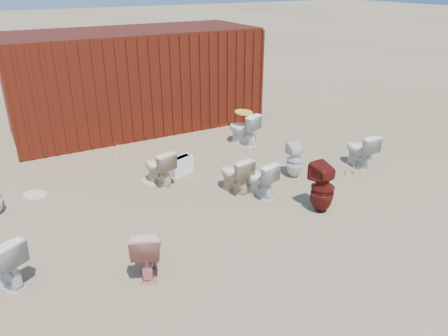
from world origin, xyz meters
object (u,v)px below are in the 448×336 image
toilet_front_pink (147,249)px  toilet_front_e (361,150)px  toilet_back_beige_left (159,167)px  toilet_front_c (259,179)px  shipping_container (135,79)px  loose_tank (181,166)px  toilet_front_maroon (323,188)px  toilet_back_yellowlid (243,129)px  toilet_back_beige_right (235,174)px  toilet_front_a (0,261)px  toilet_back_e (295,160)px

toilet_front_pink → toilet_front_e: (4.99, 1.22, 0.01)m
toilet_front_pink → toilet_back_beige_left: 2.63m
toilet_front_c → shipping_container: bearing=-98.0°
toilet_front_e → loose_tank: toilet_front_e is taller
toilet_front_c → loose_tank: size_ratio=1.36×
toilet_front_maroon → toilet_back_yellowlid: bearing=-102.0°
toilet_front_maroon → shipping_container: bearing=-82.3°
toilet_back_beige_left → shipping_container: bearing=-116.5°
toilet_front_e → loose_tank: bearing=-21.9°
toilet_front_maroon → toilet_back_beige_right: bearing=-58.9°
toilet_front_a → toilet_front_c: bearing=156.1°
toilet_back_beige_left → toilet_back_e: size_ratio=1.00×
toilet_back_beige_right → toilet_front_c: bearing=119.4°
toilet_front_a → toilet_back_e: bearing=158.6°
toilet_front_pink → loose_tank: (1.63, 2.64, -0.17)m
toilet_back_beige_left → toilet_back_beige_right: bearing=125.0°
toilet_back_e → loose_tank: size_ratio=1.39×
toilet_back_beige_right → toilet_back_yellowlid: toilet_back_yellowlid is taller
toilet_front_a → toilet_front_pink: (1.69, -0.62, -0.01)m
shipping_container → loose_tank: size_ratio=12.00×
toilet_back_beige_right → toilet_front_maroon: bearing=115.2°
toilet_front_c → toilet_back_yellowlid: size_ratio=0.90×
toilet_front_a → toilet_back_beige_right: size_ratio=1.02×
toilet_front_maroon → loose_tank: toilet_front_maroon is taller
toilet_back_e → toilet_front_e: bearing=-173.8°
toilet_back_beige_right → toilet_front_a: bearing=2.8°
toilet_front_e → toilet_back_beige_left: (-3.90, 1.18, -0.01)m
toilet_back_e → toilet_front_maroon: bearing=86.6°
toilet_front_e → toilet_front_c: bearing=3.7°
toilet_back_beige_left → toilet_front_c: bearing=122.6°
shipping_container → toilet_back_beige_right: bearing=-86.7°
toilet_back_beige_right → loose_tank: 1.32m
toilet_back_yellowlid → loose_tank: toilet_back_yellowlid is taller
toilet_front_e → toilet_back_yellowlid: 2.65m
toilet_back_e → toilet_back_yellowlid: bearing=-76.6°
toilet_back_beige_left → loose_tank: bearing=-169.5°
toilet_front_pink → toilet_front_maroon: 3.07m
toilet_front_maroon → toilet_back_e: toilet_front_maroon is taller
toilet_front_maroon → toilet_back_beige_right: size_ratio=1.23×
shipping_container → toilet_front_c: 4.99m
shipping_container → toilet_back_beige_left: (-0.82, -3.59, -0.85)m
loose_tank → toilet_front_a: bearing=-168.7°
shipping_container → toilet_front_c: bearing=-83.7°
toilet_front_a → toilet_front_e: bearing=154.6°
toilet_front_pink → toilet_front_c: 2.68m
toilet_back_e → loose_tank: (-1.87, 1.19, -0.17)m
toilet_front_e → toilet_back_e: 1.51m
shipping_container → toilet_front_a: 6.51m
toilet_front_a → toilet_front_c: 4.17m
shipping_container → toilet_back_yellowlid: 3.14m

